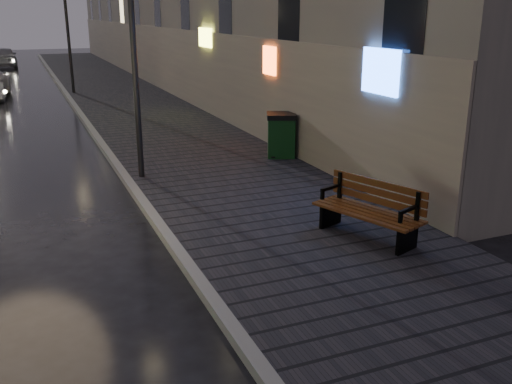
% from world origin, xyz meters
% --- Properties ---
extents(ground, '(120.00, 120.00, 0.00)m').
position_xyz_m(ground, '(0.00, 0.00, 0.00)').
color(ground, black).
rests_on(ground, ground).
extents(sidewalk, '(4.60, 58.00, 0.15)m').
position_xyz_m(sidewalk, '(3.90, 21.00, 0.07)').
color(sidewalk, black).
rests_on(sidewalk, ground).
extents(curb, '(0.20, 58.00, 0.15)m').
position_xyz_m(curb, '(1.50, 21.00, 0.07)').
color(curb, slate).
rests_on(curb, ground).
extents(lamp_near, '(0.36, 0.36, 5.28)m').
position_xyz_m(lamp_near, '(1.85, 6.00, 3.49)').
color(lamp_near, black).
rests_on(lamp_near, sidewalk).
extents(lamp_far, '(0.36, 0.36, 5.28)m').
position_xyz_m(lamp_far, '(1.85, 22.00, 3.49)').
color(lamp_far, black).
rests_on(lamp_far, sidewalk).
extents(bench, '(1.32, 2.08, 1.01)m').
position_xyz_m(bench, '(4.76, 0.61, 0.65)').
color(bench, black).
rests_on(bench, sidewalk).
extents(trash_bin, '(1.01, 1.01, 1.19)m').
position_xyz_m(trash_bin, '(5.80, 6.52, 0.75)').
color(trash_bin, black).
rests_on(trash_bin, sidewalk).
extents(car_far, '(1.80, 4.35, 1.48)m').
position_xyz_m(car_far, '(-1.32, 38.98, 0.74)').
color(car_far, gray).
rests_on(car_far, ground).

